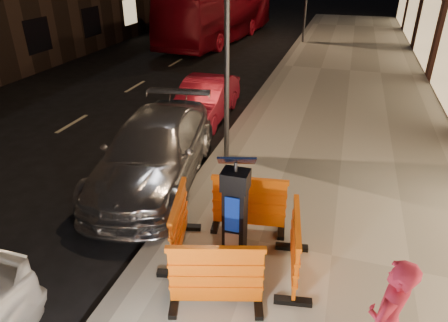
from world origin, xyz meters
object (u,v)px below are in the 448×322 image
(car_silver, at_px, (157,179))
(bus_doubledecker, at_px, (220,40))
(barrier_kerbside, at_px, (179,225))
(parking_kiosk, at_px, (235,214))
(barrier_bldgside, at_px, (295,247))
(barrier_front, at_px, (216,277))
(barrier_back, at_px, (249,204))
(car_red, at_px, (205,119))

(car_silver, xyz_separation_m, bus_doubledecker, (-3.58, 16.14, 0.00))
(barrier_kerbside, bearing_deg, parking_kiosk, -103.34)
(barrier_bldgside, bearing_deg, parking_kiosk, 80.66)
(barrier_bldgside, distance_m, car_silver, 4.23)
(barrier_front, xyz_separation_m, car_silver, (-2.52, 3.28, -0.68))
(barrier_bldgside, bearing_deg, barrier_back, 35.66)
(barrier_front, bearing_deg, barrier_bldgside, 28.66)
(barrier_front, relative_size, barrier_back, 1.00)
(parking_kiosk, bearing_deg, car_silver, 125.94)
(barrier_back, height_order, barrier_kerbside, same)
(barrier_back, bearing_deg, barrier_front, -98.34)
(barrier_kerbside, xyz_separation_m, car_red, (-1.75, 6.20, -0.68))
(car_silver, bearing_deg, barrier_bldgside, -42.60)
(barrier_front, xyz_separation_m, barrier_kerbside, (-0.95, 0.95, 0.00))
(parking_kiosk, distance_m, barrier_front, 1.04)
(car_red, relative_size, bus_doubledecker, 0.34)
(parking_kiosk, xyz_separation_m, barrier_kerbside, (-0.95, 0.00, -0.42))
(barrier_front, bearing_deg, parking_kiosk, 73.66)
(barrier_front, distance_m, car_silver, 4.19)
(barrier_bldgside, bearing_deg, car_silver, 46.82)
(barrier_front, bearing_deg, barrier_kerbside, 118.66)
(barrier_kerbside, bearing_deg, bus_doubledecker, 2.24)
(barrier_bldgside, distance_m, bus_doubledecker, 19.77)
(parking_kiosk, height_order, car_red, parking_kiosk)
(parking_kiosk, relative_size, car_red, 0.50)
(barrier_back, height_order, bus_doubledecker, bus_doubledecker)
(barrier_front, distance_m, barrier_bldgside, 1.34)
(barrier_kerbside, relative_size, bus_doubledecker, 0.12)
(barrier_kerbside, distance_m, car_red, 6.48)
(barrier_bldgside, distance_m, car_red, 7.23)
(barrier_bldgside, relative_size, car_silver, 0.27)
(car_silver, bearing_deg, parking_kiosk, -51.48)
(bus_doubledecker, bearing_deg, parking_kiosk, -66.23)
(car_silver, bearing_deg, barrier_kerbside, -64.77)
(car_red, xyz_separation_m, bus_doubledecker, (-3.39, 12.26, 0.00))
(barrier_front, height_order, bus_doubledecker, bus_doubledecker)
(parking_kiosk, bearing_deg, bus_doubledecker, 96.94)
(barrier_back, relative_size, bus_doubledecker, 0.12)
(barrier_kerbside, distance_m, bus_doubledecker, 19.18)
(car_red, bearing_deg, barrier_bldgside, -60.81)
(barrier_kerbside, xyz_separation_m, car_silver, (-1.57, 2.33, -0.68))
(barrier_kerbside, bearing_deg, barrier_back, -58.34)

